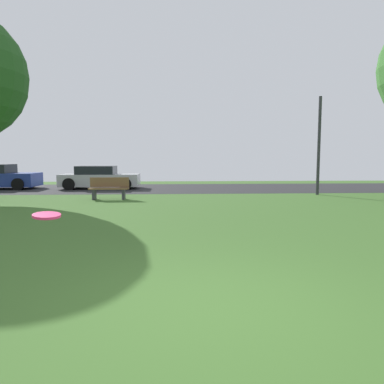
{
  "coord_description": "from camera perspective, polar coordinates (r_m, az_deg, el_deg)",
  "views": [
    {
      "loc": [
        -0.5,
        -3.71,
        1.7
      ],
      "look_at": [
        0.0,
        5.46,
        0.81
      ],
      "focal_mm": 32.76,
      "sensor_mm": 36.0,
      "label": 1
    }
  ],
  "objects": [
    {
      "name": "frisbee_disc",
      "position": [
        3.75,
        -22.58,
        -3.56
      ],
      "size": [
        0.38,
        0.38,
        0.05
      ],
      "color": "#EA2D6B"
    },
    {
      "name": "parked_car_silver",
      "position": [
        20.19,
        -14.78,
        2.21
      ],
      "size": [
        4.25,
        2.04,
        1.26
      ],
      "color": "#B7B7BC",
      "rests_on": "ground_plane"
    },
    {
      "name": "street_lamp_post",
      "position": [
        17.28,
        19.95,
        7.04
      ],
      "size": [
        0.14,
        0.14,
        4.5
      ],
      "primitive_type": "cylinder",
      "color": "#2D2D33",
      "rests_on": "ground_plane"
    },
    {
      "name": "ground_plane",
      "position": [
        4.11,
        4.34,
        -18.86
      ],
      "size": [
        44.0,
        44.0,
        0.0
      ],
      "primitive_type": "plane",
      "color": "#3D6628"
    },
    {
      "name": "road_strip",
      "position": [
        19.79,
        -1.65,
        0.62
      ],
      "size": [
        44.0,
        6.4,
        0.01
      ],
      "primitive_type": "cube",
      "color": "#28282B",
      "rests_on": "ground_plane"
    },
    {
      "name": "park_bench",
      "position": [
        14.84,
        -13.34,
        0.62
      ],
      "size": [
        1.6,
        0.45,
        0.9
      ],
      "rotation": [
        0.0,
        0.0,
        3.14
      ],
      "color": "brown",
      "rests_on": "ground_plane"
    }
  ]
}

